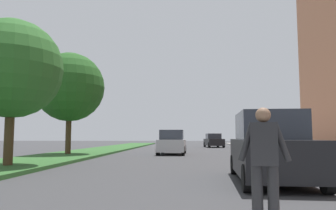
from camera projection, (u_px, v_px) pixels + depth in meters
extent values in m
plane|color=#38383A|center=(188.00, 151.00, 28.03)|extent=(140.00, 140.00, 0.00)
cube|color=#2D5B28|center=(93.00, 151.00, 26.45)|extent=(4.21, 64.00, 0.15)
cylinder|color=#4C3823|center=(9.00, 131.00, 13.00)|extent=(0.36, 0.36, 2.65)
sphere|color=#2D6628|center=(12.00, 68.00, 13.24)|extent=(4.00, 4.00, 4.00)
cylinder|color=#4C3823|center=(68.00, 130.00, 21.58)|extent=(0.36, 0.36, 3.03)
sphere|color=#23561E|center=(70.00, 87.00, 21.86)|extent=(4.57, 4.57, 4.57)
cube|color=#9E9991|center=(293.00, 152.00, 25.62)|extent=(3.00, 64.00, 0.15)
cylinder|color=#262628|center=(273.00, 196.00, 4.66)|extent=(0.19, 0.19, 0.85)
cylinder|color=#262628|center=(257.00, 195.00, 4.71)|extent=(0.19, 0.19, 0.85)
cube|color=#262628|center=(264.00, 144.00, 4.76)|extent=(0.42, 0.31, 0.62)
cylinder|color=#262628|center=(281.00, 142.00, 4.70)|extent=(0.28, 0.14, 0.58)
cylinder|color=#262628|center=(247.00, 142.00, 4.82)|extent=(0.28, 0.14, 0.58)
sphere|color=#8C664C|center=(263.00, 115.00, 4.80)|extent=(0.26, 0.26, 0.22)
cube|color=black|center=(271.00, 157.00, 9.23)|extent=(2.20, 4.72, 0.96)
cube|color=#2D333D|center=(268.00, 126.00, 9.54)|extent=(1.84, 2.64, 0.79)
cylinder|color=black|center=(328.00, 180.00, 7.26)|extent=(0.26, 0.65, 0.64)
cylinder|color=black|center=(247.00, 178.00, 7.47)|extent=(0.26, 0.65, 0.64)
cylinder|color=black|center=(287.00, 165.00, 10.92)|extent=(0.26, 0.65, 0.64)
cylinder|color=black|center=(234.00, 165.00, 11.12)|extent=(0.26, 0.65, 0.64)
cube|color=#B7B7BC|center=(172.00, 145.00, 23.48)|extent=(1.97, 4.08, 0.83)
cube|color=#2D333D|center=(172.00, 135.00, 23.36)|extent=(1.68, 1.86, 0.68)
cylinder|color=black|center=(163.00, 149.00, 25.07)|extent=(0.24, 0.65, 0.64)
cylinder|color=black|center=(185.00, 149.00, 24.93)|extent=(0.24, 0.65, 0.64)
cylinder|color=black|center=(158.00, 151.00, 21.97)|extent=(0.24, 0.65, 0.64)
cylinder|color=black|center=(183.00, 151.00, 21.83)|extent=(0.24, 0.65, 0.64)
cube|color=black|center=(214.00, 142.00, 39.08)|extent=(2.19, 4.54, 0.78)
cube|color=#2D333D|center=(213.00, 136.00, 39.37)|extent=(1.76, 2.11, 0.63)
cylinder|color=black|center=(224.00, 145.00, 37.34)|extent=(0.28, 0.66, 0.64)
cylinder|color=black|center=(209.00, 145.00, 37.28)|extent=(0.28, 0.66, 0.64)
cylinder|color=black|center=(218.00, 144.00, 40.82)|extent=(0.28, 0.66, 0.64)
cylinder|color=black|center=(205.00, 144.00, 40.76)|extent=(0.28, 0.66, 0.64)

